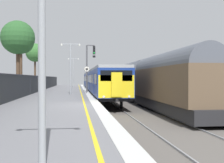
{
  "coord_description": "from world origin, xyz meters",
  "views": [
    {
      "loc": [
        -0.82,
        -17.2,
        1.63
      ],
      "look_at": [
        1.84,
        4.1,
        1.39
      ],
      "focal_mm": 45.36,
      "sensor_mm": 36.0,
      "label": 1
    }
  ],
  "objects": [
    {
      "name": "platform_lamp_mid",
      "position": [
        -1.45,
        11.77,
        3.1
      ],
      "size": [
        2.0,
        0.2,
        5.2
      ],
      "color": "#93999E",
      "rests_on": "ground"
    },
    {
      "name": "speed_limit_sign",
      "position": [
        0.25,
        13.3,
        1.85
      ],
      "size": [
        0.59,
        0.08,
        2.91
      ],
      "color": "#59595B",
      "rests_on": "ground"
    },
    {
      "name": "background_tree_right",
      "position": [
        -8.11,
        21.21,
        6.64
      ],
      "size": [
        3.15,
        3.15,
        8.39
      ],
      "color": "#473323",
      "rests_on": "ground"
    },
    {
      "name": "signal_gantry",
      "position": [
        0.6,
        16.07,
        3.44
      ],
      "size": [
        1.1,
        0.24,
        5.55
      ],
      "color": "#47474C",
      "rests_on": "ground"
    },
    {
      "name": "freight_train_adjacent_track",
      "position": [
        6.1,
        11.18,
        1.48
      ],
      "size": [
        2.6,
        30.08,
        4.54
      ],
      "color": "#232326",
      "rests_on": "ground"
    },
    {
      "name": "platform_lamp_far",
      "position": [
        -1.45,
        35.5,
        3.19
      ],
      "size": [
        2.0,
        0.2,
        5.38
      ],
      "color": "#93999E",
      "rests_on": "ground"
    },
    {
      "name": "background_tree_left",
      "position": [
        -8.21,
        34.32,
        6.05
      ],
      "size": [
        3.27,
        3.27,
        7.82
      ],
      "color": "#473323",
      "rests_on": "ground"
    },
    {
      "name": "background_tree_centre",
      "position": [
        -6.96,
        14.04,
        5.83
      ],
      "size": [
        3.59,
        3.59,
        7.78
      ],
      "color": "#473323",
      "rests_on": "ground"
    },
    {
      "name": "ground",
      "position": [
        2.64,
        0.0,
        -0.61
      ],
      "size": [
        17.4,
        110.0,
        1.21
      ],
      "color": "slate"
    },
    {
      "name": "commuter_train_at_platform",
      "position": [
        2.1,
        23.34,
        1.27
      ],
      "size": [
        2.83,
        40.13,
        3.81
      ],
      "color": "navy",
      "rests_on": "ground"
    }
  ]
}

